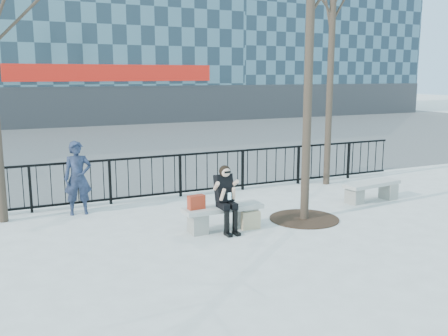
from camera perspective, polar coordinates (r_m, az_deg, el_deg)
name	(u,v)px	position (r m, az deg, el deg)	size (l,w,h in m)	color
ground	(223,229)	(10.19, -0.11, -7.02)	(120.00, 120.00, 0.00)	#A2A19C
street_surface	(87,141)	(24.34, -15.35, 2.95)	(60.00, 23.00, 0.01)	#474747
railing	(173,176)	(12.74, -5.87, -0.91)	(14.00, 0.06, 1.10)	black
tree_grate	(304,219)	(11.01, 9.14, -5.74)	(1.50, 1.50, 0.02)	black
bench_main	(223,215)	(10.10, -0.11, -5.40)	(1.65, 0.46, 0.49)	slate
bench_second	(372,189)	(12.88, 16.55, -2.36)	(1.61, 0.45, 0.48)	slate
seated_woman	(226,199)	(9.87, 0.29, -3.57)	(0.50, 0.64, 1.34)	black
handbag	(196,202)	(9.81, -3.18, -3.92)	(0.33, 0.16, 0.27)	#9C2713
shopping_bag	(251,220)	(10.18, 3.07, -5.99)	(0.38, 0.14, 0.36)	#C4BA8B
standing_man	(78,178)	(11.55, -16.36, -1.10)	(0.61, 0.40, 1.66)	black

